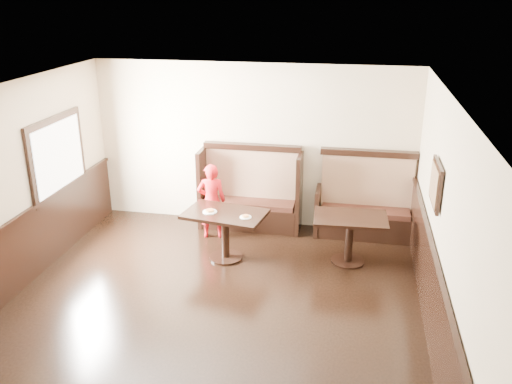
% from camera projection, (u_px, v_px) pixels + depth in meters
% --- Properties ---
extents(ground, '(7.00, 7.00, 0.00)m').
position_uv_depth(ground, '(198.00, 336.00, 6.53)').
color(ground, black).
rests_on(ground, ground).
extents(room_shell, '(7.00, 7.00, 7.00)m').
position_uv_depth(room_shell, '(179.00, 273.00, 6.60)').
color(room_shell, '#C4AD8E').
rests_on(room_shell, ground).
extents(booth_main, '(1.75, 0.72, 1.45)m').
position_uv_depth(booth_main, '(251.00, 198.00, 9.37)').
color(booth_main, black).
rests_on(booth_main, ground).
extents(booth_neighbor, '(1.65, 0.72, 1.45)m').
position_uv_depth(booth_neighbor, '(365.00, 208.00, 9.05)').
color(booth_neighbor, black).
rests_on(booth_neighbor, ground).
extents(table_main, '(1.31, 0.94, 0.77)m').
position_uv_depth(table_main, '(225.00, 223.00, 8.20)').
color(table_main, black).
rests_on(table_main, ground).
extents(table_neighbor, '(1.11, 0.76, 0.75)m').
position_uv_depth(table_neighbor, '(350.00, 228.00, 8.09)').
color(table_neighbor, black).
rests_on(table_neighbor, ground).
extents(child, '(0.53, 0.41, 1.28)m').
position_uv_depth(child, '(212.00, 201.00, 8.91)').
color(child, red).
rests_on(child, ground).
extents(pizza_plate_left, '(0.22, 0.22, 0.04)m').
position_uv_depth(pizza_plate_left, '(210.00, 211.00, 8.14)').
color(pizza_plate_left, white).
rests_on(pizza_plate_left, table_main).
extents(pizza_plate_right, '(0.18, 0.18, 0.03)m').
position_uv_depth(pizza_plate_right, '(246.00, 217.00, 7.96)').
color(pizza_plate_right, white).
rests_on(pizza_plate_right, table_main).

